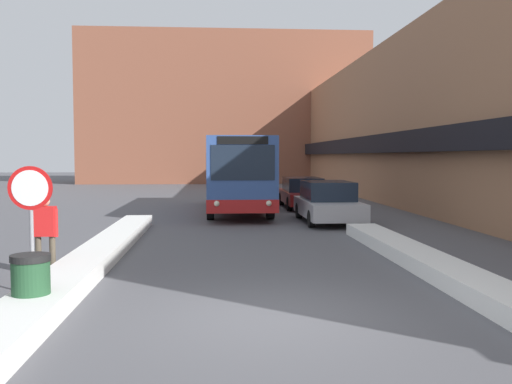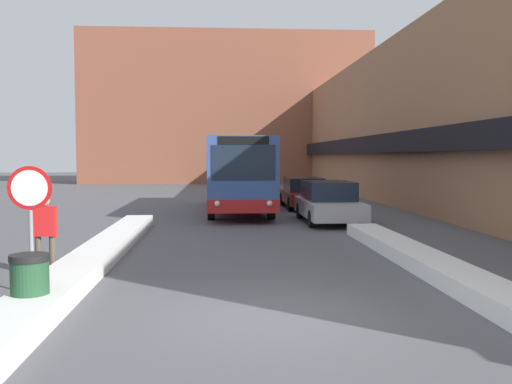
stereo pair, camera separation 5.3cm
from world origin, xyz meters
name	(u,v)px [view 2 (the right image)]	position (x,y,z in m)	size (l,w,h in m)	color
ground_plane	(275,317)	(0.00, 0.00, 0.00)	(160.00, 160.00, 0.00)	#515156
building_row_right	(405,128)	(9.97, 24.00, 4.07)	(5.50, 60.00, 8.17)	#996B4C
building_backdrop_far	(227,110)	(0.00, 45.56, 6.75)	(26.00, 8.00, 13.49)	brown
snow_bank_left	(96,256)	(-3.60, 4.50, 0.17)	(0.90, 14.71, 0.35)	silver
snow_bank_right	(431,264)	(3.60, 3.13, 0.17)	(0.90, 11.65, 0.33)	silver
city_bus	(238,173)	(0.04, 16.51, 1.71)	(2.57, 10.36, 3.16)	#335193
parked_car_front	(328,202)	(3.20, 12.18, 0.75)	(1.92, 4.70, 1.51)	#B7B7BC
parked_car_middle	(304,193)	(3.20, 18.21, 0.72)	(1.87, 4.86, 1.42)	maroon
stop_sign	(30,202)	(-4.10, 1.68, 1.63)	(0.76, 0.08, 2.25)	gray
pedestrian	(45,227)	(-4.35, 3.32, 0.98)	(0.53, 0.23, 1.64)	brown
trash_bin	(30,285)	(-3.68, 0.27, 0.48)	(0.59, 0.59, 0.95)	#234C2D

